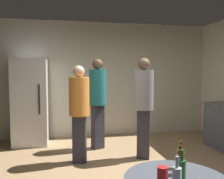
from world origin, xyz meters
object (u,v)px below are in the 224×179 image
beer_bottle_green (182,169)px  person_in_gray_shirt (144,100)px  person_in_teal_shirt (98,96)px  beer_bottle_amber (181,158)px  person_in_orange_shirt (79,106)px  beer_bottle_clear (177,177)px  beer_bottle_brown (180,164)px  refrigerator (30,102)px  plastic_cup_red (162,174)px

beer_bottle_green → person_in_gray_shirt: size_ratio=0.13×
beer_bottle_green → person_in_teal_shirt: 3.20m
beer_bottle_amber → person_in_orange_shirt: person_in_orange_shirt is taller
beer_bottle_clear → beer_bottle_brown: bearing=58.7°
beer_bottle_green → person_in_orange_shirt: 2.55m
person_in_gray_shirt → refrigerator: bearing=-100.3°
beer_bottle_brown → person_in_gray_shirt: person_in_gray_shirt is taller
refrigerator → plastic_cup_red: bearing=-70.0°
person_in_teal_shirt → beer_bottle_clear: bearing=-21.4°
refrigerator → person_in_teal_shirt: refrigerator is taller
beer_bottle_amber → plastic_cup_red: (-0.25, -0.21, -0.03)m
refrigerator → beer_bottle_clear: 4.14m
plastic_cup_red → person_in_orange_shirt: bearing=99.9°
beer_bottle_green → beer_bottle_clear: size_ratio=1.00×
beer_bottle_amber → person_in_orange_shirt: 2.37m
beer_bottle_amber → beer_bottle_green: (-0.10, -0.21, 0.00)m
person_in_teal_shirt → plastic_cup_red: bearing=-22.3°
plastic_cup_red → person_in_gray_shirt: size_ratio=0.06×
person_in_orange_shirt → person_in_teal_shirt: 0.82m
beer_bottle_green → person_in_orange_shirt: bearing=103.3°
refrigerator → beer_bottle_brown: size_ratio=7.83×
beer_bottle_clear → beer_bottle_green: bearing=51.5°
beer_bottle_clear → person_in_gray_shirt: size_ratio=0.13×
beer_bottle_brown → person_in_orange_shirt: bearing=104.6°
beer_bottle_brown → person_in_teal_shirt: person_in_teal_shirt is taller
beer_bottle_green → plastic_cup_red: (-0.15, 0.00, -0.03)m
beer_bottle_green → beer_bottle_clear: (-0.10, -0.13, 0.00)m
person_in_gray_shirt → beer_bottle_brown: bearing=9.9°
beer_bottle_amber → beer_bottle_brown: 0.13m
person_in_orange_shirt → person_in_gray_shirt: person_in_gray_shirt is taller
person_in_orange_shirt → person_in_teal_shirt: size_ratio=0.92×
refrigerator → person_in_gray_shirt: (2.06, -1.31, 0.15)m
refrigerator → person_in_teal_shirt: 1.48m
beer_bottle_brown → refrigerator: bearing=113.0°
refrigerator → beer_bottle_brown: 3.98m
beer_bottle_amber → beer_bottle_brown: same height
beer_bottle_brown → plastic_cup_red: 0.21m
beer_bottle_clear → person_in_teal_shirt: bearing=91.2°
beer_bottle_brown → beer_bottle_clear: size_ratio=1.00×
beer_bottle_brown → person_in_teal_shirt: bearing=93.8°
beer_bottle_amber → plastic_cup_red: size_ratio=2.09×
beer_bottle_clear → plastic_cup_red: bearing=111.0°
beer_bottle_amber → person_in_orange_shirt: bearing=106.8°
refrigerator → beer_bottle_amber: (1.62, -3.55, -0.08)m
beer_bottle_amber → beer_bottle_brown: size_ratio=1.00×
refrigerator → beer_bottle_clear: refrigerator is taller
plastic_cup_red → beer_bottle_brown: bearing=27.1°
plastic_cup_red → person_in_gray_shirt: bearing=74.2°
refrigerator → beer_bottle_amber: size_ratio=7.83×
beer_bottle_amber → person_in_orange_shirt: size_ratio=0.14×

